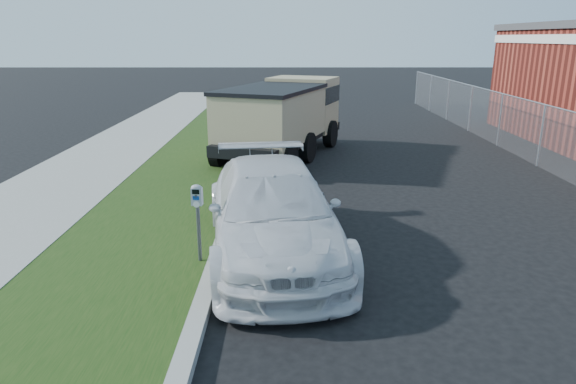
{
  "coord_description": "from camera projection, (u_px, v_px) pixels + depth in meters",
  "views": [
    {
      "loc": [
        -1.42,
        -7.76,
        3.64
      ],
      "look_at": [
        -1.4,
        1.0,
        1.0
      ],
      "focal_mm": 32.0,
      "sensor_mm": 36.0,
      "label": 1
    }
  ],
  "objects": [
    {
      "name": "dump_truck",
      "position": [
        284.0,
        114.0,
        16.31
      ],
      "size": [
        4.15,
        6.34,
        2.34
      ],
      "rotation": [
        0.0,
        0.0,
        -0.37
      ],
      "color": "black",
      "rests_on": "ground"
    },
    {
      "name": "chainlink_fence",
      "position": [
        543.0,
        123.0,
        14.84
      ],
      "size": [
        0.06,
        30.06,
        30.0
      ],
      "color": "slate",
      "rests_on": "ground"
    },
    {
      "name": "parking_meter",
      "position": [
        197.0,
        206.0,
        8.17
      ],
      "size": [
        0.19,
        0.14,
        1.3
      ],
      "rotation": [
        0.0,
        0.0,
        -0.1
      ],
      "color": "#3F4247",
      "rests_on": "ground"
    },
    {
      "name": "streetside",
      "position": [
        82.0,
        222.0,
        10.37
      ],
      "size": [
        6.12,
        50.0,
        0.15
      ],
      "color": "gray",
      "rests_on": "ground"
    },
    {
      "name": "ground",
      "position": [
        373.0,
        267.0,
        8.49
      ],
      "size": [
        120.0,
        120.0,
        0.0
      ],
      "primitive_type": "plane",
      "color": "black",
      "rests_on": "ground"
    },
    {
      "name": "white_wagon",
      "position": [
        273.0,
        211.0,
        8.89
      ],
      "size": [
        2.81,
        5.52,
        1.53
      ],
      "primitive_type": "imported",
      "rotation": [
        0.0,
        0.0,
        0.13
      ],
      "color": "silver",
      "rests_on": "ground"
    }
  ]
}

